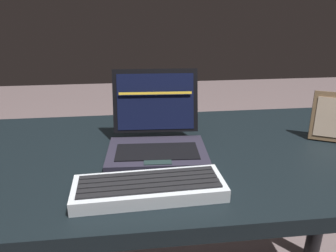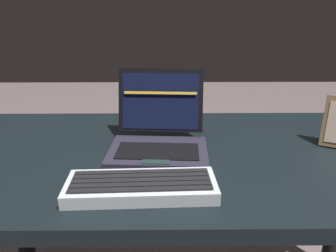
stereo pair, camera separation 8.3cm
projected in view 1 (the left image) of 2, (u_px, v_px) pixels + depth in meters
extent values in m
cube|color=black|center=(184.00, 156.00, 0.93)|extent=(1.47, 0.68, 0.04)
cylinder|color=black|center=(3.00, 218.00, 1.25)|extent=(0.07, 0.07, 0.70)
cylinder|color=black|center=(323.00, 195.00, 1.39)|extent=(0.07, 0.07, 0.70)
cube|color=#2B2837|center=(157.00, 152.00, 0.89)|extent=(0.29, 0.21, 0.02)
cube|color=black|center=(157.00, 151.00, 0.87)|extent=(0.23, 0.12, 0.00)
cube|color=#20302F|center=(158.00, 162.00, 0.82)|extent=(0.07, 0.04, 0.00)
cube|color=black|center=(155.00, 101.00, 0.96)|extent=(0.26, 0.07, 0.19)
cube|color=black|center=(156.00, 102.00, 0.96)|extent=(0.23, 0.06, 0.16)
cube|color=yellow|center=(155.00, 93.00, 0.94)|extent=(0.22, 0.02, 0.01)
cube|color=silver|center=(149.00, 188.00, 0.71)|extent=(0.34, 0.13, 0.03)
cube|color=black|center=(151.00, 191.00, 0.66)|extent=(0.31, 0.03, 0.00)
cube|color=black|center=(150.00, 186.00, 0.68)|extent=(0.31, 0.03, 0.00)
cube|color=black|center=(149.00, 182.00, 0.70)|extent=(0.31, 0.03, 0.00)
cube|color=black|center=(148.00, 177.00, 0.72)|extent=(0.31, 0.03, 0.00)
cube|color=black|center=(147.00, 173.00, 0.73)|extent=(0.31, 0.03, 0.00)
cube|color=olive|center=(332.00, 117.00, 0.96)|extent=(0.12, 0.09, 0.15)
cube|color=beige|center=(332.00, 118.00, 0.96)|extent=(0.10, 0.06, 0.12)
cube|color=olive|center=(327.00, 133.00, 1.01)|extent=(0.02, 0.02, 0.03)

